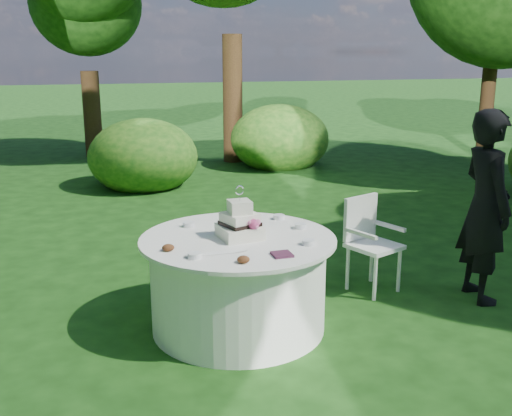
{
  "coord_description": "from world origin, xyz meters",
  "views": [
    {
      "loc": [
        -1.18,
        -4.37,
        2.19
      ],
      "look_at": [
        0.15,
        0.0,
        1.0
      ],
      "focal_mm": 42.0,
      "sensor_mm": 36.0,
      "label": 1
    }
  ],
  "objects_px": {
    "napkins": "(282,254)",
    "table": "(238,283)",
    "guest": "(486,207)",
    "chair": "(369,236)",
    "cake": "(240,224)"
  },
  "relations": [
    {
      "from": "guest",
      "to": "chair",
      "type": "bearing_deg",
      "value": 68.5
    },
    {
      "from": "cake",
      "to": "chair",
      "type": "xyz_separation_m",
      "value": [
        1.38,
        0.47,
        -0.37
      ]
    },
    {
      "from": "napkins",
      "to": "table",
      "type": "xyz_separation_m",
      "value": [
        -0.19,
        0.51,
        -0.39
      ]
    },
    {
      "from": "guest",
      "to": "chair",
      "type": "height_order",
      "value": "guest"
    },
    {
      "from": "guest",
      "to": "chair",
      "type": "relative_size",
      "value": 1.95
    },
    {
      "from": "cake",
      "to": "chair",
      "type": "relative_size",
      "value": 0.48
    },
    {
      "from": "chair",
      "to": "cake",
      "type": "bearing_deg",
      "value": -161.28
    },
    {
      "from": "napkins",
      "to": "guest",
      "type": "relative_size",
      "value": 0.08
    },
    {
      "from": "guest",
      "to": "table",
      "type": "distance_m",
      "value": 2.32
    },
    {
      "from": "napkins",
      "to": "table",
      "type": "distance_m",
      "value": 0.67
    },
    {
      "from": "napkins",
      "to": "chair",
      "type": "bearing_deg",
      "value": 38.81
    },
    {
      "from": "napkins",
      "to": "chair",
      "type": "distance_m",
      "value": 1.56
    },
    {
      "from": "napkins",
      "to": "table",
      "type": "bearing_deg",
      "value": 110.4
    },
    {
      "from": "napkins",
      "to": "chair",
      "type": "xyz_separation_m",
      "value": [
        1.2,
        0.97,
        -0.26
      ]
    },
    {
      "from": "guest",
      "to": "napkins",
      "type": "bearing_deg",
      "value": 110.96
    }
  ]
}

